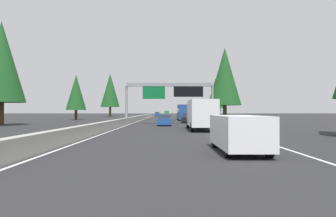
% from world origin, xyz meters
% --- Properties ---
extents(ground_plane, '(320.00, 320.00, 0.00)m').
position_xyz_m(ground_plane, '(60.00, 0.00, 0.00)').
color(ground_plane, '#262628').
extents(median_barrier, '(180.00, 0.56, 0.90)m').
position_xyz_m(median_barrier, '(80.00, 0.30, 0.45)').
color(median_barrier, '#9E9B93').
rests_on(median_barrier, ground).
extents(shoulder_stripe_right, '(160.00, 0.16, 0.01)m').
position_xyz_m(shoulder_stripe_right, '(70.00, -11.52, 0.01)').
color(shoulder_stripe_right, silver).
rests_on(shoulder_stripe_right, ground).
extents(shoulder_stripe_median, '(160.00, 0.16, 0.01)m').
position_xyz_m(shoulder_stripe_median, '(70.00, -0.25, 0.01)').
color(shoulder_stripe_median, silver).
rests_on(shoulder_stripe_median, ground).
extents(sign_gantry_overhead, '(0.50, 12.68, 5.91)m').
position_xyz_m(sign_gantry_overhead, '(38.69, -6.04, 4.70)').
color(sign_gantry_overhead, gray).
rests_on(sign_gantry_overhead, ground).
extents(minivan_mid_center, '(5.00, 1.95, 1.69)m').
position_xyz_m(minivan_mid_center, '(9.61, -8.91, 0.95)').
color(minivan_mid_center, white).
rests_on(minivan_mid_center, ground).
extents(box_truck_mid_left, '(8.50, 2.40, 2.95)m').
position_xyz_m(box_truck_mid_left, '(25.61, -8.91, 1.61)').
color(box_truck_mid_left, white).
rests_on(box_truck_mid_left, ground).
extents(sedan_far_right, '(4.40, 1.80, 1.47)m').
position_xyz_m(sedan_far_right, '(45.09, -8.79, 0.68)').
color(sedan_far_right, black).
rests_on(sedan_far_right, ground).
extents(sedan_mid_right, '(4.40, 1.80, 1.47)m').
position_xyz_m(sedan_mid_right, '(106.93, -1.74, 0.68)').
color(sedan_mid_right, '#1E4793').
rests_on(sedan_mid_right, ground).
extents(bus_far_left, '(11.50, 2.55, 3.10)m').
position_xyz_m(bus_far_left, '(57.52, -8.99, 1.72)').
color(bus_far_left, '#1E4793').
rests_on(bus_far_left, ground).
extents(sedan_near_center, '(4.40, 1.80, 1.47)m').
position_xyz_m(sedan_near_center, '(34.84, -5.19, 0.68)').
color(sedan_near_center, '#1E4793').
rests_on(sedan_near_center, ground).
extents(pickup_near_right, '(5.60, 2.00, 1.86)m').
position_xyz_m(pickup_near_right, '(118.26, -5.18, 0.91)').
color(pickup_near_right, '#2D6B38').
rests_on(pickup_near_right, ground).
extents(conifer_right_near, '(5.82, 5.82, 13.23)m').
position_xyz_m(conifer_right_near, '(49.30, -15.82, 8.05)').
color(conifer_right_near, '#4C3823').
rests_on(conifer_right_near, ground).
extents(conifer_right_mid, '(3.59, 3.59, 8.16)m').
position_xyz_m(conifer_right_mid, '(67.54, -16.58, 4.95)').
color(conifer_right_mid, '#4C3823').
rests_on(conifer_right_mid, ground).
extents(conifer_right_far, '(5.44, 5.44, 12.36)m').
position_xyz_m(conifer_right_far, '(92.09, -20.96, 7.52)').
color(conifer_right_far, '#4C3823').
rests_on(conifer_right_far, ground).
extents(conifer_left_near, '(6.08, 6.08, 13.81)m').
position_xyz_m(conifer_left_near, '(35.48, 16.43, 8.40)').
color(conifer_left_near, '#4C3823').
rests_on(conifer_left_near, ground).
extents(conifer_left_mid, '(4.19, 4.19, 9.53)m').
position_xyz_m(conifer_left_mid, '(58.86, 13.65, 5.79)').
color(conifer_left_mid, '#4C3823').
rests_on(conifer_left_mid, ground).
extents(conifer_left_far, '(6.48, 6.48, 14.73)m').
position_xyz_m(conifer_left_far, '(98.97, 14.18, 8.96)').
color(conifer_left_far, '#4C3823').
rests_on(conifer_left_far, ground).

